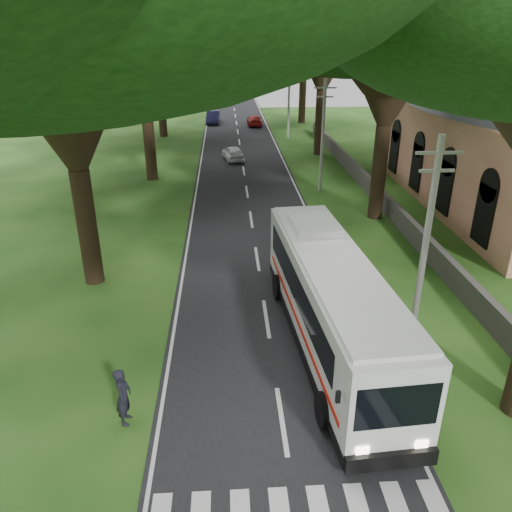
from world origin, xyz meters
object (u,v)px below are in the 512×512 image
at_px(distant_car_a, 233,153).
at_px(pedestrian, 123,396).
at_px(pole_near, 426,243).
at_px(pole_mid, 323,135).
at_px(distant_car_b, 213,117).
at_px(distant_car_c, 255,120).
at_px(pole_far, 289,99).
at_px(coach_bus, 331,300).

relative_size(distant_car_a, pedestrian, 1.99).
xyz_separation_m(pole_near, distant_car_a, (-6.32, 29.91, -3.49)).
height_order(pole_near, pedestrian, pole_near).
height_order(pole_mid, distant_car_b, pole_mid).
bearing_deg(distant_car_b, pole_near, -78.13).
distance_m(distant_car_c, pedestrian, 52.24).
xyz_separation_m(pole_mid, pedestrian, (-10.32, -23.72, -3.21)).
bearing_deg(pole_far, pedestrian, -103.28).
bearing_deg(distant_car_b, pole_far, -47.60).
height_order(distant_car_a, distant_car_b, distant_car_b).
xyz_separation_m(distant_car_b, distant_car_c, (5.24, -2.02, -0.12)).
xyz_separation_m(pole_mid, coach_bus, (-3.26, -19.98, -2.21)).
distance_m(pole_far, distant_car_c, 9.36).
xyz_separation_m(coach_bus, pedestrian, (-7.06, -3.73, -1.00)).
height_order(pole_mid, pedestrian, pole_mid).
xyz_separation_m(pole_far, distant_car_c, (-3.26, 8.04, -3.51)).
bearing_deg(distant_car_c, pedestrian, 81.78).
xyz_separation_m(pole_far, coach_bus, (-3.26, -39.98, -2.21)).
relative_size(distant_car_a, distant_car_c, 0.88).
distance_m(pole_near, pole_far, 40.00).
bearing_deg(pedestrian, pole_near, -69.48).
relative_size(pole_mid, distant_car_a, 2.07).
height_order(distant_car_b, pedestrian, pedestrian).
height_order(pole_near, pole_mid, same).
distance_m(pole_mid, distant_car_c, 28.45).
distance_m(distant_car_a, distant_car_b, 20.28).
relative_size(distant_car_b, pedestrian, 2.38).
relative_size(pole_near, pedestrian, 4.13).
xyz_separation_m(distant_car_c, pedestrian, (-7.06, -51.76, 0.30)).
bearing_deg(distant_car_b, distant_car_a, -81.61).
distance_m(pole_far, pedestrian, 45.03).
height_order(pole_near, distant_car_c, pole_near).
relative_size(distant_car_c, pedestrian, 2.27).
bearing_deg(pole_near, pole_far, 90.00).
distance_m(distant_car_a, pedestrian, 33.86).
relative_size(pole_near, distant_car_b, 1.74).
distance_m(pole_near, distant_car_b, 50.90).
height_order(pole_mid, distant_car_a, pole_mid).
distance_m(coach_bus, distant_car_b, 50.34).
xyz_separation_m(coach_bus, distant_car_b, (-5.24, 50.05, -1.18)).
height_order(distant_car_c, pedestrian, pedestrian).
bearing_deg(pole_far, coach_bus, -94.66).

